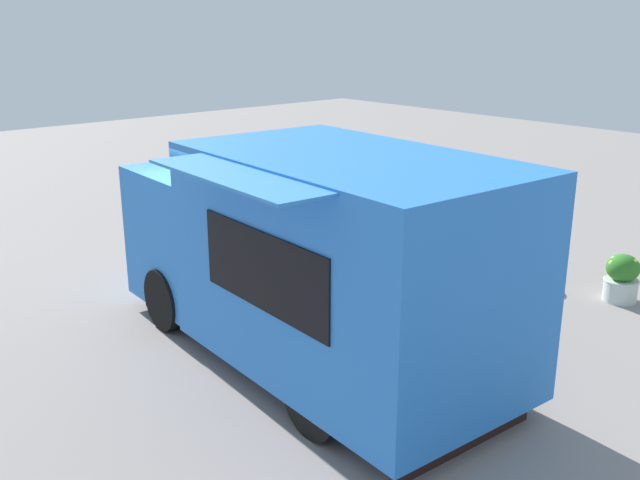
{
  "coord_description": "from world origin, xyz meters",
  "views": [
    {
      "loc": [
        5.24,
        7.07,
        3.93
      ],
      "look_at": [
        -1.2,
        -0.29,
        0.9
      ],
      "focal_mm": 40.35,
      "sensor_mm": 36.0,
      "label": 1
    }
  ],
  "objects_px": {
    "food_truck": "(311,261)",
    "planter_flowering_far": "(622,278)",
    "person_customer": "(322,233)",
    "planter_flowering_near": "(495,249)"
  },
  "relations": [
    {
      "from": "planter_flowering_near",
      "to": "food_truck",
      "type": "bearing_deg",
      "value": 4.41
    },
    {
      "from": "food_truck",
      "to": "planter_flowering_near",
      "type": "xyz_separation_m",
      "value": [
        -4.09,
        -0.32,
        -0.8
      ]
    },
    {
      "from": "food_truck",
      "to": "planter_flowering_near",
      "type": "height_order",
      "value": "food_truck"
    },
    {
      "from": "food_truck",
      "to": "planter_flowering_near",
      "type": "bearing_deg",
      "value": -175.59
    },
    {
      "from": "person_customer",
      "to": "planter_flowering_far",
      "type": "bearing_deg",
      "value": 110.71
    },
    {
      "from": "planter_flowering_far",
      "to": "food_truck",
      "type": "bearing_deg",
      "value": -18.85
    },
    {
      "from": "person_customer",
      "to": "planter_flowering_far",
      "type": "height_order",
      "value": "person_customer"
    },
    {
      "from": "food_truck",
      "to": "planter_flowering_far",
      "type": "relative_size",
      "value": 8.0
    },
    {
      "from": "person_customer",
      "to": "planter_flowering_near",
      "type": "distance_m",
      "value": 2.98
    },
    {
      "from": "food_truck",
      "to": "planter_flowering_far",
      "type": "height_order",
      "value": "food_truck"
    }
  ]
}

